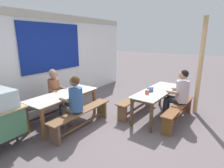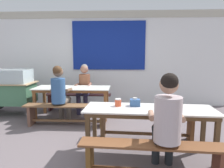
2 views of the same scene
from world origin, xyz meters
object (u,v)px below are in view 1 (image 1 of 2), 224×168
(dining_table_far, at_px, (63,97))
(bench_near_back, at_px, (137,101))
(person_left_back_turned, at_px, (74,100))
(tissue_box, at_px, (150,89))
(condiment_jar, at_px, (147,92))
(wooden_support_post, at_px, (200,67))
(bench_near_front, at_px, (178,111))
(person_center_facing, at_px, (56,90))
(dining_table_near, at_px, (157,93))
(person_near_front, at_px, (179,92))
(bench_far_front, at_px, (82,116))
(bench_far_back, at_px, (50,106))

(dining_table_far, distance_m, bench_near_back, 2.03)
(person_left_back_turned, height_order, tissue_box, person_left_back_turned)
(condiment_jar, height_order, wooden_support_post, wooden_support_post)
(bench_near_back, relative_size, bench_near_front, 1.01)
(person_center_facing, relative_size, condiment_jar, 11.01)
(dining_table_near, bearing_deg, condiment_jar, 168.11)
(person_near_front, distance_m, person_center_facing, 3.15)
(dining_table_far, xyz_separation_m, bench_far_front, (-0.00, -0.57, -0.35))
(person_left_back_turned, bearing_deg, dining_table_near, -36.29)
(dining_table_far, xyz_separation_m, bench_near_back, (1.61, -1.19, -0.35))
(tissue_box, bearing_deg, wooden_support_post, -40.82)
(bench_far_back, bearing_deg, bench_near_back, -47.68)
(bench_near_back, relative_size, tissue_box, 12.01)
(bench_far_front, height_order, person_center_facing, person_center_facing)
(person_center_facing, relative_size, wooden_support_post, 0.49)
(bench_far_back, xyz_separation_m, person_left_back_turned, (-0.15, -1.07, 0.42))
(bench_near_front, distance_m, person_left_back_turned, 2.53)
(dining_table_far, relative_size, condiment_jar, 15.59)
(dining_table_far, distance_m, person_center_facing, 0.53)
(person_center_facing, height_order, tissue_box, person_center_facing)
(bench_far_back, relative_size, bench_near_front, 0.99)
(dining_table_near, height_order, person_left_back_turned, person_left_back_turned)
(bench_near_front, relative_size, wooden_support_post, 0.69)
(tissue_box, bearing_deg, bench_far_front, 142.20)
(person_center_facing, distance_m, wooden_support_post, 3.86)
(person_near_front, xyz_separation_m, wooden_support_post, (0.74, -0.31, 0.55))
(bench_near_front, bearing_deg, condiment_jar, 122.62)
(tissue_box, xyz_separation_m, condiment_jar, (-0.26, -0.03, 0.00))
(person_near_front, relative_size, person_center_facing, 1.04)
(condiment_jar, bearing_deg, person_near_front, -45.25)
(dining_table_near, bearing_deg, bench_far_front, 142.97)
(dining_table_far, relative_size, dining_table_near, 0.93)
(dining_table_far, distance_m, wooden_support_post, 3.61)
(person_near_front, bearing_deg, bench_far_back, 121.13)
(person_left_back_turned, xyz_separation_m, tissue_box, (1.52, -1.14, 0.06))
(person_left_back_turned, xyz_separation_m, wooden_support_post, (2.60, -2.08, 0.56))
(bench_near_back, xyz_separation_m, person_left_back_turned, (-1.75, 0.69, 0.42))
(bench_far_front, bearing_deg, bench_near_front, -48.68)
(dining_table_far, distance_m, bench_near_front, 2.82)
(bench_near_front, relative_size, person_center_facing, 1.41)
(bench_near_front, height_order, person_center_facing, person_center_facing)
(bench_far_front, relative_size, bench_near_back, 0.99)
(person_left_back_turned, distance_m, tissue_box, 1.90)
(bench_near_front, distance_m, wooden_support_post, 1.36)
(person_center_facing, height_order, wooden_support_post, wooden_support_post)
(bench_far_back, relative_size, bench_near_back, 0.99)
(bench_near_front, bearing_deg, bench_near_back, 87.00)
(bench_near_back, bearing_deg, person_near_front, -84.23)
(dining_table_near, xyz_separation_m, condiment_jar, (-0.46, 0.10, 0.13))
(bench_near_front, bearing_deg, person_near_front, 21.45)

